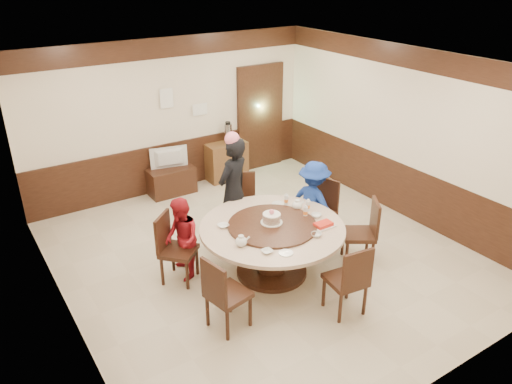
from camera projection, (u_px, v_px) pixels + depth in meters
room at (264, 189)px, 6.98m from camera, size 6.00×6.04×2.84m
banquet_table at (272, 240)px, 6.79m from camera, size 1.96×1.96×0.78m
chair_0 at (319, 221)px, 7.75m from camera, size 0.55×0.54×0.97m
chair_1 at (243, 215)px, 7.94m from camera, size 0.60×0.60×0.97m
chair_2 at (178, 260)px, 6.75m from camera, size 0.62×0.62×0.97m
chair_3 at (227, 305)px, 5.87m from camera, size 0.52×0.52×0.97m
chair_4 at (346, 291)px, 6.13m from camera, size 0.49×0.50×0.97m
chair_5 at (359, 243)px, 7.16m from camera, size 0.61×0.61×0.97m
person_standing at (233, 191)px, 7.49m from camera, size 0.72×0.61×1.68m
person_red at (181, 239)px, 6.70m from camera, size 0.55×0.65×1.17m
person_blue at (314, 203)px, 7.55m from camera, size 0.67×0.94×1.31m
birthday_cake at (272, 218)px, 6.69m from camera, size 0.30×0.30×0.20m
teapot_left at (241, 242)px, 6.22m from camera, size 0.17×0.15×0.13m
teapot_right at (297, 205)px, 7.13m from camera, size 0.17×0.15×0.13m
bowl_0 at (223, 226)px, 6.67m from camera, size 0.15×0.15×0.04m
bowl_1 at (316, 235)px, 6.44m from camera, size 0.14×0.14×0.04m
bowl_2 at (267, 251)px, 6.09m from camera, size 0.14×0.14×0.03m
bowl_3 at (316, 216)px, 6.92m from camera, size 0.14×0.14×0.04m
saucer_near at (286, 253)px, 6.08m from camera, size 0.18×0.18×0.01m
saucer_far at (278, 204)px, 7.29m from camera, size 0.18×0.18×0.01m
shrimp_platter at (323, 225)px, 6.67m from camera, size 0.30×0.20×0.06m
bottle_0 at (305, 212)px, 6.89m from camera, size 0.06×0.06×0.16m
bottle_1 at (308, 206)px, 7.07m from camera, size 0.06×0.06×0.16m
bottle_2 at (286, 200)px, 7.24m from camera, size 0.06×0.06×0.16m
tv_stand at (171, 181)px, 9.29m from camera, size 0.85×0.45×0.50m
television at (170, 158)px, 9.10m from camera, size 0.69×0.23×0.40m
side_cabinet at (227, 161)px, 9.86m from camera, size 0.80×0.40×0.75m
thermos at (228, 133)px, 9.64m from camera, size 0.15×0.15×0.38m
notice_left at (167, 98)px, 8.86m from camera, size 0.25×0.00×0.35m
notice_right at (200, 109)px, 9.31m from camera, size 0.30×0.00×0.22m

